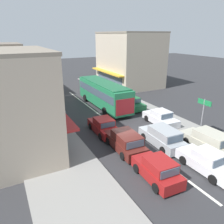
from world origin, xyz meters
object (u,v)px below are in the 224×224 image
(wagon_adjacent_lane_trail, at_px, (162,137))
(sedan_queue_gap_filler, at_px, (207,162))
(pedestrian_browsing_midblock, at_px, (64,115))
(traffic_light_downstreet, at_px, (40,73))
(city_bus, at_px, (104,93))
(directional_road_sign, at_px, (204,109))
(parked_sedan_kerb_second, at_px, (161,118))
(parked_sedan_kerb_third, at_px, (131,103))
(pedestrian_with_handbag_near, at_px, (55,107))
(parked_wagon_kerb_front, at_px, (208,141))
(sedan_adjacent_lane_lead, at_px, (104,126))
(wagon_behind_bus_mid, at_px, (125,142))
(hatchback_queue_far_back, at_px, (157,170))

(wagon_adjacent_lane_trail, xyz_separation_m, sedan_queue_gap_filler, (0.33, -4.26, -0.08))
(pedestrian_browsing_midblock, bearing_deg, traffic_light_downstreet, 87.43)
(city_bus, bearing_deg, directional_road_sign, -71.50)
(parked_sedan_kerb_second, relative_size, parked_sedan_kerb_third, 1.00)
(parked_sedan_kerb_third, bearing_deg, pedestrian_with_handbag_near, 170.52)
(directional_road_sign, distance_m, pedestrian_browsing_midblock, 13.35)
(parked_wagon_kerb_front, distance_m, pedestrian_browsing_midblock, 13.68)
(directional_road_sign, bearing_deg, sedan_adjacent_lane_lead, 146.85)
(parked_wagon_kerb_front, distance_m, traffic_light_downstreet, 27.99)
(parked_sedan_kerb_third, height_order, traffic_light_downstreet, traffic_light_downstreet)
(parked_sedan_kerb_second, height_order, parked_sedan_kerb_third, same)
(parked_sedan_kerb_second, distance_m, pedestrian_browsing_midblock, 10.01)
(wagon_behind_bus_mid, relative_size, sedan_queue_gap_filler, 1.08)
(wagon_behind_bus_mid, xyz_separation_m, pedestrian_with_handbag_near, (-3.11, 10.33, 0.32))
(sedan_adjacent_lane_lead, bearing_deg, pedestrian_browsing_midblock, 128.39)
(hatchback_queue_far_back, relative_size, pedestrian_with_handbag_near, 2.31)
(parked_wagon_kerb_front, distance_m, directional_road_sign, 3.00)
(parked_wagon_kerb_front, bearing_deg, pedestrian_browsing_midblock, 131.03)
(wagon_behind_bus_mid, bearing_deg, sedan_queue_gap_filler, -54.53)
(sedan_adjacent_lane_lead, distance_m, wagon_adjacent_lane_trail, 5.60)
(city_bus, height_order, parked_sedan_kerb_third, city_bus)
(parked_sedan_kerb_second, bearing_deg, directional_road_sign, -73.53)
(parked_sedan_kerb_second, height_order, traffic_light_downstreet, traffic_light_downstreet)
(sedan_adjacent_lane_lead, distance_m, pedestrian_browsing_midblock, 4.54)
(wagon_adjacent_lane_trail, xyz_separation_m, directional_road_sign, (4.10, -0.37, 1.93))
(hatchback_queue_far_back, xyz_separation_m, traffic_light_downstreet, (-2.08, 27.91, 2.15))
(directional_road_sign, height_order, pedestrian_browsing_midblock, directional_road_sign)
(parked_wagon_kerb_front, relative_size, traffic_light_downstreet, 1.08)
(wagon_behind_bus_mid, relative_size, parked_sedan_kerb_second, 1.08)
(city_bus, relative_size, parked_wagon_kerb_front, 2.39)
(pedestrian_browsing_midblock, bearing_deg, sedan_queue_gap_filler, -62.23)
(parked_wagon_kerb_front, relative_size, pedestrian_browsing_midblock, 2.79)
(sedan_adjacent_lane_lead, xyz_separation_m, wagon_adjacent_lane_trail, (3.34, -4.49, 0.08))
(hatchback_queue_far_back, bearing_deg, wagon_behind_bus_mid, 88.32)
(city_bus, xyz_separation_m, pedestrian_browsing_midblock, (-6.22, -3.64, -0.81))
(sedan_queue_gap_filler, height_order, directional_road_sign, directional_road_sign)
(wagon_behind_bus_mid, bearing_deg, traffic_light_downstreet, 95.31)
(city_bus, xyz_separation_m, traffic_light_downstreet, (-5.48, 12.70, 0.97))
(sedan_adjacent_lane_lead, bearing_deg, parked_wagon_kerb_front, -47.67)
(sedan_queue_gap_filler, xyz_separation_m, traffic_light_downstreet, (-5.74, 28.64, 2.19))
(sedan_queue_gap_filler, xyz_separation_m, pedestrian_with_handbag_near, (-6.65, 15.30, 0.40))
(city_bus, xyz_separation_m, wagon_adjacent_lane_trail, (-0.07, -11.68, -1.14))
(parked_sedan_kerb_second, distance_m, traffic_light_downstreet, 22.35)
(parked_sedan_kerb_second, height_order, pedestrian_browsing_midblock, pedestrian_browsing_midblock)
(hatchback_queue_far_back, bearing_deg, parked_sedan_kerb_third, 64.37)
(wagon_adjacent_lane_trail, distance_m, pedestrian_browsing_midblock, 10.12)
(parked_wagon_kerb_front, relative_size, parked_sedan_kerb_third, 1.08)
(traffic_light_downstreet, distance_m, pedestrian_browsing_midblock, 16.46)
(sedan_queue_gap_filler, height_order, parked_sedan_kerb_second, same)
(parked_sedan_kerb_third, xyz_separation_m, directional_road_sign, (1.19, -9.86, 2.01))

